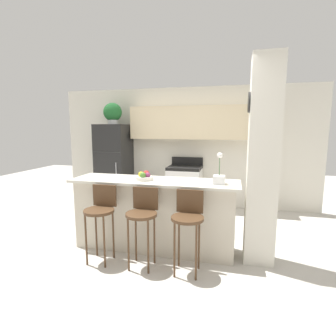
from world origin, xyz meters
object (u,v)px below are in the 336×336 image
object	(u,v)px
orchid_vase	(219,177)
stove_range	(185,187)
refrigerator	(114,165)
fruit_bowl	(144,177)
potted_plant_on_fridge	(113,113)
bar_stool_right	(188,219)
bar_stool_mid	(142,215)
trash_bin	(134,200)
bar_stool_left	(101,211)

from	to	relation	value
orchid_vase	stove_range	bearing A→B (deg)	112.17
refrigerator	fruit_bowl	distance (m)	2.35
stove_range	potted_plant_on_fridge	xyz separation A→B (m)	(-1.57, -0.05, 1.55)
bar_stool_right	fruit_bowl	bearing A→B (deg)	146.37
stove_range	potted_plant_on_fridge	world-z (taller)	potted_plant_on_fridge
stove_range	orchid_vase	size ratio (longest dim) A/B	2.67
bar_stool_right	potted_plant_on_fridge	distance (m)	3.41
bar_stool_mid	stove_range	bearing A→B (deg)	88.17
stove_range	bar_stool_right	xyz separation A→B (m)	(0.48, -2.41, 0.19)
refrigerator	trash_bin	xyz separation A→B (m)	(0.54, -0.24, -0.70)
bar_stool_right	orchid_vase	world-z (taller)	orchid_vase
trash_bin	fruit_bowl	bearing A→B (deg)	-63.73
stove_range	orchid_vase	world-z (taller)	orchid_vase
stove_range	trash_bin	distance (m)	1.10
bar_stool_mid	orchid_vase	xyz separation A→B (m)	(0.88, 0.45, 0.43)
refrigerator	trash_bin	bearing A→B (deg)	-24.14
orchid_vase	fruit_bowl	distance (m)	1.01
potted_plant_on_fridge	orchid_vase	world-z (taller)	potted_plant_on_fridge
orchid_vase	trash_bin	bearing A→B (deg)	137.49
stove_range	orchid_vase	xyz separation A→B (m)	(0.80, -1.97, 0.62)
bar_stool_right	orchid_vase	bearing A→B (deg)	54.31
bar_stool_mid	orchid_vase	distance (m)	1.08
bar_stool_left	stove_range	bearing A→B (deg)	75.24
refrigerator	bar_stool_left	world-z (taller)	refrigerator
refrigerator	trash_bin	size ratio (longest dim) A/B	4.66
refrigerator	bar_stool_right	size ratio (longest dim) A/B	1.83
bar_stool_mid	fruit_bowl	bearing A→B (deg)	105.48
refrigerator	bar_stool_right	world-z (taller)	refrigerator
refrigerator	stove_range	bearing A→B (deg)	1.86
bar_stool_right	orchid_vase	distance (m)	0.70
bar_stool_right	trash_bin	size ratio (longest dim) A/B	2.55
stove_range	bar_stool_right	bearing A→B (deg)	-78.71
bar_stool_mid	fruit_bowl	distance (m)	0.61
stove_range	fruit_bowl	size ratio (longest dim) A/B	4.52
bar_stool_left	bar_stool_mid	world-z (taller)	same
bar_stool_left	bar_stool_right	bearing A→B (deg)	0.00
fruit_bowl	refrigerator	bearing A→B (deg)	125.58
refrigerator	potted_plant_on_fridge	bearing A→B (deg)	115.55
bar_stool_mid	bar_stool_right	bearing A→B (deg)	0.00
orchid_vase	trash_bin	distance (m)	2.63
potted_plant_on_fridge	trash_bin	size ratio (longest dim) A/B	1.20
fruit_bowl	trash_bin	size ratio (longest dim) A/B	0.62
bar_stool_right	potted_plant_on_fridge	bearing A→B (deg)	130.94
potted_plant_on_fridge	bar_stool_mid	bearing A→B (deg)	-57.76
trash_bin	stove_range	bearing A→B (deg)	16.04
stove_range	potted_plant_on_fridge	size ratio (longest dim) A/B	2.35
orchid_vase	fruit_bowl	xyz separation A→B (m)	(-1.01, 0.01, -0.05)
bar_stool_mid	trash_bin	size ratio (longest dim) A/B	2.55
bar_stool_mid	bar_stool_right	xyz separation A→B (m)	(0.56, 0.00, 0.00)
orchid_vase	refrigerator	bearing A→B (deg)	141.02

